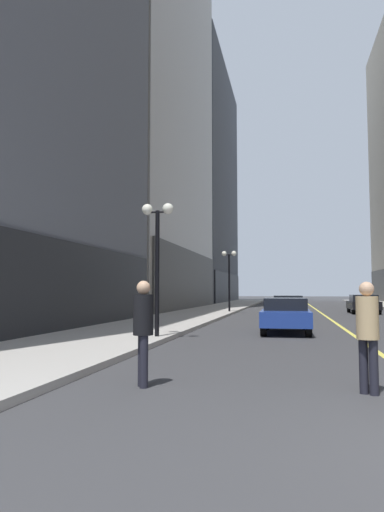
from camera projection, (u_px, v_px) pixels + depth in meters
The scene contains 11 objects.
ground_plane at pixel (317, 310), 38.22m from camera, with size 200.00×200.00×0.00m, color #38383A.
sidewalk_left at pixel (217, 309), 39.89m from camera, with size 4.50×78.00×0.15m, color #ADA8A0.
lane_centre_stripe at pixel (317, 310), 38.22m from camera, with size 0.16×70.00×0.01m, color #E5D64C.
building_left_far at pixel (184, 186), 67.25m from camera, with size 12.86×26.00×33.18m.
car_blue at pixel (286, 314), 17.93m from camera, with size 1.82×4.16×1.32m.
car_grey at pixel (288, 306), 27.28m from camera, with size 1.95×4.63×1.32m.
car_black at pixel (363, 303), 33.14m from camera, with size 1.95×4.11×1.32m.
pedestrian_in_tan_trench at pixel (368, 328), 7.31m from camera, with size 0.47×0.47×1.74m.
pedestrian_in_black_coat at pixel (143, 324), 7.88m from camera, with size 0.46×0.46×1.77m.
street_lamp_left_near at pixel (157, 239), 15.19m from camera, with size 1.06×0.36×4.43m.
street_lamp_left_far at pixel (229, 267), 33.39m from camera, with size 1.06×0.36×4.43m.
Camera 1 is at (-2.25, -4.71, 1.60)m, focal length 32.96 mm.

